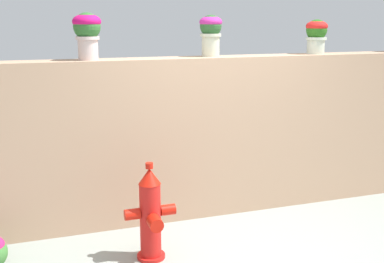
{
  "coord_description": "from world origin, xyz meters",
  "views": [
    {
      "loc": [
        -1.81,
        -3.49,
        2.11
      ],
      "look_at": [
        -0.26,
        1.08,
        0.98
      ],
      "focal_mm": 45.22,
      "sensor_mm": 36.0,
      "label": 1
    }
  ],
  "objects_px": {
    "potted_plant_2": "(211,31)",
    "potted_plant_1": "(87,30)",
    "potted_plant_3": "(316,33)",
    "fire_hydrant": "(151,216)"
  },
  "relations": [
    {
      "from": "potted_plant_2",
      "to": "potted_plant_1",
      "type": "bearing_deg",
      "value": -177.56
    },
    {
      "from": "potted_plant_3",
      "to": "fire_hydrant",
      "type": "height_order",
      "value": "potted_plant_3"
    },
    {
      "from": "potted_plant_3",
      "to": "fire_hydrant",
      "type": "bearing_deg",
      "value": -157.74
    },
    {
      "from": "potted_plant_1",
      "to": "fire_hydrant",
      "type": "distance_m",
      "value": 1.84
    },
    {
      "from": "fire_hydrant",
      "to": "potted_plant_1",
      "type": "bearing_deg",
      "value": 113.82
    },
    {
      "from": "potted_plant_1",
      "to": "potted_plant_3",
      "type": "relative_size",
      "value": 1.17
    },
    {
      "from": "potted_plant_2",
      "to": "potted_plant_3",
      "type": "height_order",
      "value": "potted_plant_2"
    },
    {
      "from": "potted_plant_1",
      "to": "potted_plant_3",
      "type": "distance_m",
      "value": 2.53
    },
    {
      "from": "potted_plant_2",
      "to": "fire_hydrant",
      "type": "xyz_separation_m",
      "value": [
        -0.9,
        -0.9,
        -1.57
      ]
    },
    {
      "from": "potted_plant_2",
      "to": "potted_plant_3",
      "type": "relative_size",
      "value": 1.12
    }
  ]
}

